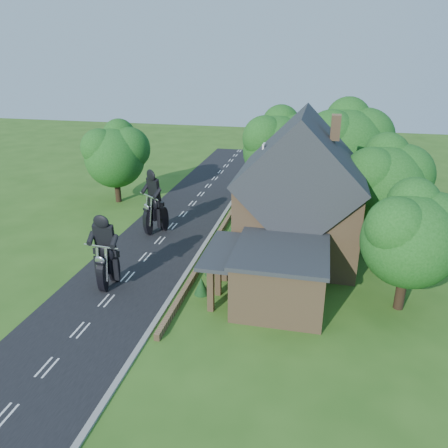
% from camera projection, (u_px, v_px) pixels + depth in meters
% --- Properties ---
extents(ground, '(120.00, 120.00, 0.00)m').
position_uv_depth(ground, '(128.00, 277.00, 28.59)').
color(ground, '#2F5B19').
rests_on(ground, ground).
extents(road, '(7.00, 80.00, 0.02)m').
position_uv_depth(road, '(128.00, 277.00, 28.59)').
color(road, black).
rests_on(road, ground).
extents(kerb, '(0.30, 80.00, 0.12)m').
position_uv_depth(kerb, '(181.00, 282.00, 27.83)').
color(kerb, gray).
rests_on(kerb, ground).
extents(garden_wall, '(0.30, 22.00, 0.40)m').
position_uv_depth(garden_wall, '(210.00, 249.00, 32.17)').
color(garden_wall, '#8F6D49').
rests_on(garden_wall, ground).
extents(house, '(9.54, 8.64, 10.24)m').
position_uv_depth(house, '(299.00, 197.00, 30.27)').
color(house, '#8F6D49').
rests_on(house, ground).
extents(annex, '(7.05, 5.94, 3.44)m').
position_uv_depth(annex, '(278.00, 275.00, 25.20)').
color(annex, '#8F6D49').
rests_on(annex, ground).
extents(tree_annex_side, '(5.64, 5.20, 7.48)m').
position_uv_depth(tree_annex_side, '(417.00, 233.00, 23.45)').
color(tree_annex_side, black).
rests_on(tree_annex_side, ground).
extents(tree_house_right, '(6.51, 6.00, 8.40)m').
position_uv_depth(tree_house_right, '(390.00, 180.00, 31.07)').
color(tree_house_right, black).
rests_on(tree_house_right, ground).
extents(tree_behind_house, '(7.81, 7.20, 10.08)m').
position_uv_depth(tree_behind_house, '(351.00, 144.00, 38.00)').
color(tree_behind_house, black).
rests_on(tree_behind_house, ground).
extents(tree_behind_left, '(6.94, 6.40, 9.16)m').
position_uv_depth(tree_behind_left, '(282.00, 144.00, 40.30)').
color(tree_behind_left, black).
rests_on(tree_behind_left, ground).
extents(tree_far_road, '(6.08, 5.60, 7.84)m').
position_uv_depth(tree_far_road, '(119.00, 153.00, 40.96)').
color(tree_far_road, black).
rests_on(tree_far_road, ground).
extents(shrub_a, '(0.90, 0.90, 1.10)m').
position_uv_depth(shrub_a, '(201.00, 286.00, 26.40)').
color(shrub_a, '#103414').
rests_on(shrub_a, ground).
extents(shrub_b, '(0.90, 0.90, 1.10)m').
position_uv_depth(shrub_b, '(211.00, 267.00, 28.67)').
color(shrub_b, '#103414').
rests_on(shrub_b, ground).
extents(shrub_c, '(0.90, 0.90, 1.10)m').
position_uv_depth(shrub_c, '(220.00, 251.00, 30.93)').
color(shrub_c, '#103414').
rests_on(shrub_c, ground).
extents(shrub_d, '(0.90, 0.90, 1.10)m').
position_uv_depth(shrub_d, '(234.00, 225.00, 35.46)').
color(shrub_d, '#103414').
rests_on(shrub_d, ground).
extents(shrub_e, '(0.90, 0.90, 1.10)m').
position_uv_depth(shrub_e, '(240.00, 215.00, 37.72)').
color(shrub_e, '#103414').
rests_on(shrub_e, ground).
extents(shrub_f, '(0.90, 0.90, 1.10)m').
position_uv_depth(shrub_f, '(245.00, 206.00, 39.98)').
color(shrub_f, '#103414').
rests_on(shrub_f, ground).
extents(motorcycle_lead, '(0.52, 1.59, 1.46)m').
position_uv_depth(motorcycle_lead, '(109.00, 276.00, 27.17)').
color(motorcycle_lead, black).
rests_on(motorcycle_lead, ground).
extents(motorcycle_follow, '(1.35, 1.63, 1.59)m').
position_uv_depth(motorcycle_follow, '(156.00, 223.00, 35.21)').
color(motorcycle_follow, black).
rests_on(motorcycle_follow, ground).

